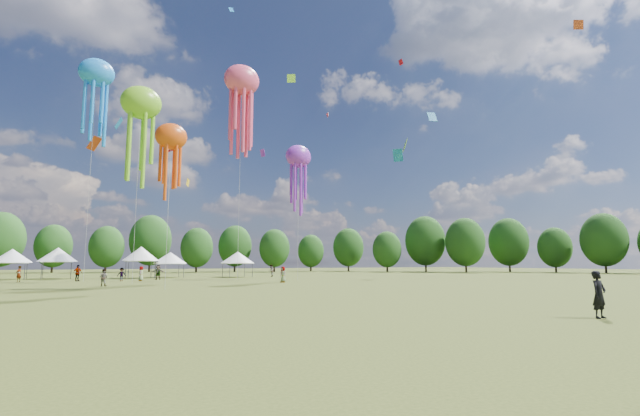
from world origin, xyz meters
TOP-DOWN VIEW (x-y plane):
  - ground at (0.00, 0.00)m, footprint 300.00×300.00m
  - observer_main at (6.52, -2.38)m, footprint 0.67×0.44m
  - spectator_near at (-8.75, 33.07)m, footprint 0.95×0.89m
  - spectators_far at (-0.85, 45.54)m, footprint 32.56×19.34m
  - festival_tents at (-4.22, 55.24)m, footprint 33.31×9.63m
  - show_kites at (0.40, 40.48)m, footprint 26.61×23.23m
  - small_kites at (-0.57, 39.90)m, footprint 76.24×54.44m
  - treeline at (-3.87, 62.51)m, footprint 201.57×95.24m

SIDE VIEW (x-z plane):
  - ground at x=0.00m, z-range 0.00..0.00m
  - spectator_near at x=-8.75m, z-range 0.00..1.56m
  - spectators_far at x=-0.85m, z-range -0.05..1.84m
  - observer_main at x=6.52m, z-range 0.00..1.82m
  - festival_tents at x=-4.22m, z-range 0.87..5.26m
  - treeline at x=-3.87m, z-range -0.17..13.26m
  - show_kites at x=0.40m, z-range 5.84..34.51m
  - small_kites at x=-0.57m, z-range 7.63..53.21m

